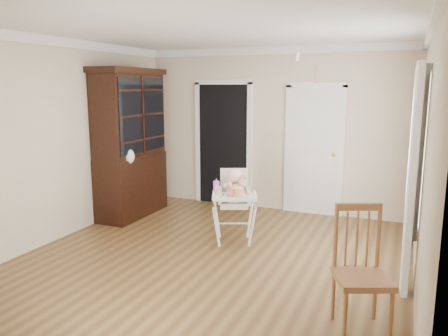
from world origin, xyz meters
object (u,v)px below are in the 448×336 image
at_px(sippy_cup, 216,187).
at_px(dining_chair, 361,274).
at_px(china_cabinet, 130,143).
at_px(cake, 237,192).
at_px(high_chair, 234,197).

xyz_separation_m(sippy_cup, dining_chair, (1.97, -1.41, -0.28)).
distance_m(sippy_cup, china_cabinet, 1.99).
bearing_deg(cake, china_cabinet, 160.78).
height_order(china_cabinet, dining_chair, china_cabinet).
bearing_deg(high_chair, dining_chair, -64.14).
relative_size(high_chair, sippy_cup, 4.96).
relative_size(high_chair, cake, 4.08).
height_order(high_chair, sippy_cup, high_chair).
height_order(sippy_cup, dining_chair, dining_chair).
relative_size(cake, china_cabinet, 0.10).
bearing_deg(cake, high_chair, 120.80).
distance_m(high_chair, china_cabinet, 2.15).
xyz_separation_m(high_chair, cake, (0.12, -0.20, 0.13)).
bearing_deg(high_chair, sippy_cup, -162.02).
bearing_deg(dining_chair, cake, 117.12).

